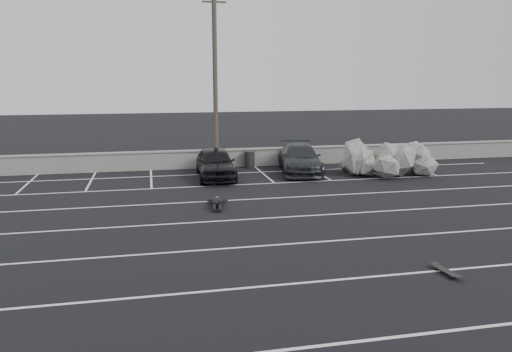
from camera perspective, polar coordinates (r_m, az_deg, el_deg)
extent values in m
plane|color=black|center=(15.53, -4.11, -8.32)|extent=(120.00, 120.00, 0.00)
cube|color=gray|center=(28.95, -8.01, 1.83)|extent=(50.00, 0.35, 1.00)
cube|color=gray|center=(28.87, -8.04, 2.85)|extent=(50.00, 0.45, 0.08)
cube|color=silver|center=(10.16, 0.92, -19.51)|extent=(36.00, 0.10, 0.01)
cube|color=silver|center=(12.77, -2.18, -12.75)|extent=(36.00, 0.10, 0.01)
cube|color=silver|center=(15.53, -4.11, -8.31)|extent=(36.00, 0.10, 0.01)
cube|color=silver|center=(18.36, -5.43, -5.21)|extent=(36.00, 0.10, 0.01)
cube|color=silver|center=(21.24, -6.38, -2.95)|extent=(36.00, 0.10, 0.01)
cube|color=silver|center=(24.15, -7.10, -1.23)|extent=(36.00, 0.10, 0.01)
cube|color=silver|center=(27.08, -7.67, 0.12)|extent=(36.00, 0.10, 0.01)
cube|color=silver|center=(27.19, -24.63, -0.77)|extent=(0.10, 5.00, 0.01)
cube|color=silver|center=(26.69, -18.34, -0.53)|extent=(0.10, 5.00, 0.01)
cube|color=silver|center=(26.51, -11.89, -0.26)|extent=(0.10, 5.00, 0.01)
cube|color=silver|center=(26.68, -5.44, 0.00)|extent=(0.10, 5.00, 0.01)
cube|color=silver|center=(27.18, 0.85, 0.26)|extent=(0.10, 5.00, 0.01)
cube|color=silver|center=(27.99, 6.85, 0.51)|extent=(0.10, 5.00, 0.01)
cube|color=silver|center=(29.09, 12.45, 0.73)|extent=(0.10, 5.00, 0.01)
cube|color=silver|center=(30.45, 17.60, 0.93)|extent=(0.10, 5.00, 0.01)
imported|color=black|center=(26.00, -4.65, 1.49)|extent=(2.04, 4.72, 1.59)
imported|color=#24252A|center=(27.55, 5.04, 1.98)|extent=(3.06, 5.57, 1.53)
cylinder|color=#4C4238|center=(27.94, -4.68, 10.59)|extent=(0.26, 0.26, 9.76)
cube|color=#4C4238|center=(28.21, -4.83, 19.22)|extent=(1.30, 0.09, 0.09)
cylinder|color=#232325|center=(28.90, -0.73, 1.85)|extent=(0.70, 0.70, 0.93)
cylinder|color=#232325|center=(28.82, -0.73, 2.80)|extent=(0.77, 0.77, 0.05)
cube|color=black|center=(14.52, 20.92, -10.09)|extent=(0.32, 0.91, 0.02)
cube|color=#232325|center=(14.75, 20.19, -9.87)|extent=(0.19, 0.08, 0.05)
cube|color=#232325|center=(14.32, 21.66, -10.61)|extent=(0.19, 0.08, 0.05)
cylinder|color=black|center=(14.69, 19.84, -10.03)|extent=(0.04, 0.07, 0.06)
cylinder|color=black|center=(14.82, 20.51, -9.89)|extent=(0.04, 0.07, 0.06)
cylinder|color=black|center=(14.27, 21.31, -10.78)|extent=(0.04, 0.07, 0.06)
cylinder|color=black|center=(14.40, 21.99, -10.63)|extent=(0.04, 0.07, 0.06)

